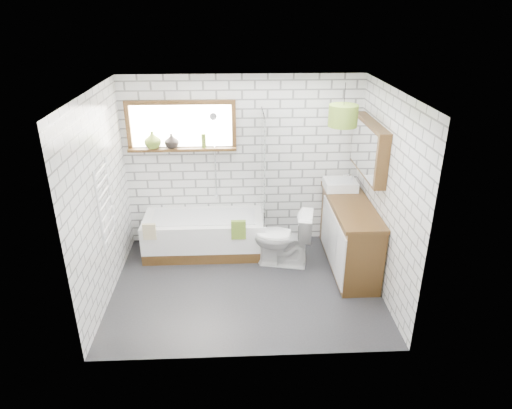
{
  "coord_description": "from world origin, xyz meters",
  "views": [
    {
      "loc": [
        -0.1,
        -5.0,
        3.39
      ],
      "look_at": [
        0.14,
        0.25,
        1.04
      ],
      "focal_mm": 32.0,
      "sensor_mm": 36.0,
      "label": 1
    }
  ],
  "objects_px": {
    "bathtub": "(205,234)",
    "basin": "(340,184)",
    "vanity": "(349,234)",
    "toilet": "(283,238)",
    "pendant": "(343,116)"
  },
  "relations": [
    {
      "from": "vanity",
      "to": "toilet",
      "type": "relative_size",
      "value": 2.02
    },
    {
      "from": "bathtub",
      "to": "pendant",
      "type": "bearing_deg",
      "value": -12.5
    },
    {
      "from": "vanity",
      "to": "toilet",
      "type": "xyz_separation_m",
      "value": [
        -0.91,
        0.05,
        -0.06
      ]
    },
    {
      "from": "bathtub",
      "to": "basin",
      "type": "relative_size",
      "value": 3.88
    },
    {
      "from": "vanity",
      "to": "pendant",
      "type": "bearing_deg",
      "value": 165.86
    },
    {
      "from": "bathtub",
      "to": "pendant",
      "type": "height_order",
      "value": "pendant"
    },
    {
      "from": "vanity",
      "to": "basin",
      "type": "distance_m",
      "value": 0.74
    },
    {
      "from": "vanity",
      "to": "toilet",
      "type": "distance_m",
      "value": 0.91
    },
    {
      "from": "basin",
      "to": "pendant",
      "type": "height_order",
      "value": "pendant"
    },
    {
      "from": "toilet",
      "to": "vanity",
      "type": "bearing_deg",
      "value": 99.03
    },
    {
      "from": "basin",
      "to": "pendant",
      "type": "xyz_separation_m",
      "value": [
        -0.14,
        -0.45,
        1.09
      ]
    },
    {
      "from": "vanity",
      "to": "bathtub",
      "type": "bearing_deg",
      "value": 167.33
    },
    {
      "from": "bathtub",
      "to": "basin",
      "type": "distance_m",
      "value": 2.08
    },
    {
      "from": "basin",
      "to": "bathtub",
      "type": "bearing_deg",
      "value": -178.59
    },
    {
      "from": "pendant",
      "to": "bathtub",
      "type": "bearing_deg",
      "value": 167.5
    }
  ]
}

